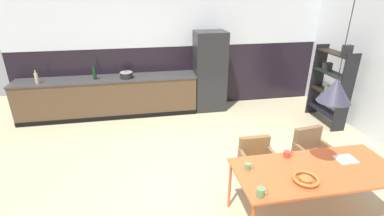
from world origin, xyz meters
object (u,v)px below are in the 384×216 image
at_px(armchair_facing_counter, 257,157).
at_px(cooking_pot, 126,75).
at_px(open_shelf_unit, 331,83).
at_px(bottle_oil_tall, 36,78).
at_px(refrigerator_column, 210,72).
at_px(mug_dark_espresso, 261,192).
at_px(armchair_near_window, 311,148).
at_px(open_book, 346,159).
at_px(bottle_spice_small, 94,73).
at_px(mug_glass_clear, 248,166).
at_px(dining_table, 316,172).
at_px(fruit_bowl, 306,179).
at_px(pendant_lamp_over_table_near, 335,90).
at_px(mug_wide_latte, 287,154).

height_order(armchair_facing_counter, cooking_pot, cooking_pot).
bearing_deg(open_shelf_unit, bottle_oil_tall, -100.00).
xyz_separation_m(refrigerator_column, bottle_oil_tall, (-3.73, -0.13, 0.09)).
relative_size(armchair_facing_counter, cooking_pot, 2.68).
xyz_separation_m(mug_dark_espresso, bottle_oil_tall, (-3.28, 3.94, 0.21)).
distance_m(cooking_pot, bottle_oil_tall, 1.82).
distance_m(armchair_facing_counter, bottle_oil_tall, 4.71).
xyz_separation_m(armchair_near_window, open_book, (0.01, -0.69, 0.25)).
bearing_deg(bottle_spice_small, armchair_facing_counter, -48.39).
bearing_deg(mug_glass_clear, armchair_facing_counter, 57.52).
bearing_deg(bottle_oil_tall, dining_table, -41.22).
relative_size(open_book, mug_glass_clear, 2.12).
height_order(fruit_bowl, open_book, fruit_bowl).
bearing_deg(armchair_facing_counter, fruit_bowl, 99.64).
height_order(cooking_pot, bottle_spice_small, bottle_spice_small).
bearing_deg(cooking_pot, pendant_lamp_over_table_near, -57.88).
bearing_deg(refrigerator_column, mug_dark_espresso, -96.26).
bearing_deg(fruit_bowl, pendant_lamp_over_table_near, 31.09).
xyz_separation_m(refrigerator_column, armchair_facing_counter, (-0.01, -2.96, -0.45)).
bearing_deg(mug_glass_clear, bottle_spice_small, 121.54).
bearing_deg(cooking_pot, open_shelf_unit, -14.53).
xyz_separation_m(open_book, open_shelf_unit, (1.45, 2.43, 0.14)).
bearing_deg(pendant_lamp_over_table_near, mug_dark_espresso, -161.05).
bearing_deg(refrigerator_column, fruit_bowl, -87.92).
bearing_deg(dining_table, bottle_spice_small, 128.97).
relative_size(open_book, bottle_oil_tall, 0.88).
xyz_separation_m(mug_wide_latte, pendant_lamp_over_table_near, (0.22, -0.34, 0.97)).
distance_m(fruit_bowl, mug_glass_clear, 0.65).
bearing_deg(bottle_oil_tall, fruit_bowl, -44.50).
distance_m(mug_wide_latte, cooking_pot, 3.93).
height_order(fruit_bowl, bottle_oil_tall, bottle_oil_tall).
bearing_deg(fruit_bowl, armchair_near_window, 53.61).
bearing_deg(open_shelf_unit, fruit_bowl, -38.67).
height_order(armchair_facing_counter, mug_dark_espresso, mug_dark_espresso).
relative_size(mug_dark_espresso, pendant_lamp_over_table_near, 0.10).
distance_m(armchair_facing_counter, pendant_lamp_over_table_near, 1.58).
bearing_deg(bottle_spice_small, mug_dark_espresso, -61.96).
distance_m(dining_table, open_book, 0.50).
bearing_deg(dining_table, refrigerator_column, 96.12).
height_order(dining_table, cooking_pot, cooking_pot).
height_order(mug_dark_espresso, pendant_lamp_over_table_near, pendant_lamp_over_table_near).
distance_m(refrigerator_column, dining_table, 3.77).
xyz_separation_m(cooking_pot, bottle_spice_small, (-0.67, 0.04, 0.06)).
bearing_deg(refrigerator_column, open_shelf_unit, -27.20).
bearing_deg(armchair_facing_counter, cooking_pot, -55.40).
bearing_deg(mug_glass_clear, bottle_oil_tall, 133.74).
height_order(dining_table, fruit_bowl, fruit_bowl).
xyz_separation_m(fruit_bowl, mug_glass_clear, (-0.55, 0.34, 0.00)).
relative_size(refrigerator_column, bottle_oil_tall, 6.66).
distance_m(armchair_near_window, bottle_spice_small, 4.52).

